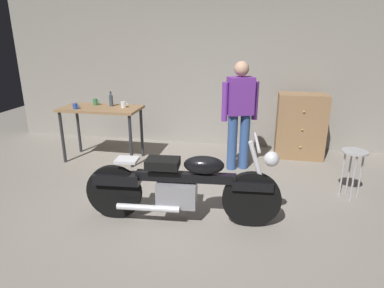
{
  "coord_description": "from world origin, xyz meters",
  "views": [
    {
      "loc": [
        0.81,
        -3.4,
        2.03
      ],
      "look_at": [
        0.02,
        0.7,
        0.65
      ],
      "focal_mm": 31.02,
      "sensor_mm": 36.0,
      "label": 1
    }
  ],
  "objects": [
    {
      "name": "ground_plane",
      "position": [
        0.0,
        0.0,
        0.0
      ],
      "size": [
        12.0,
        12.0,
        0.0
      ],
      "primitive_type": "plane",
      "color": "gray"
    },
    {
      "name": "back_wall",
      "position": [
        0.0,
        2.8,
        1.55
      ],
      "size": [
        8.0,
        0.12,
        3.1
      ],
      "primitive_type": "cube",
      "color": "gray",
      "rests_on": "ground_plane"
    },
    {
      "name": "workbench",
      "position": [
        -1.67,
        1.55,
        0.79
      ],
      "size": [
        1.3,
        0.64,
        0.9
      ],
      "color": "#99724C",
      "rests_on": "ground_plane"
    },
    {
      "name": "motorcycle",
      "position": [
        0.08,
        -0.15,
        0.45
      ],
      "size": [
        2.19,
        0.6,
        1.0
      ],
      "rotation": [
        0.0,
        0.0,
        0.07
      ],
      "color": "black",
      "rests_on": "ground_plane"
    },
    {
      "name": "person_standing",
      "position": [
        0.59,
        1.56,
        0.93
      ],
      "size": [
        0.53,
        0.35,
        1.67
      ],
      "rotation": [
        0.0,
        0.0,
        3.54
      ],
      "color": "#35548F",
      "rests_on": "ground_plane"
    },
    {
      "name": "shop_stool",
      "position": [
        2.08,
        0.85,
        0.5
      ],
      "size": [
        0.32,
        0.32,
        0.64
      ],
      "color": "#B2B2B7",
      "rests_on": "ground_plane"
    },
    {
      "name": "wooden_dresser",
      "position": [
        1.59,
        2.3,
        0.55
      ],
      "size": [
        0.8,
        0.47,
        1.1
      ],
      "color": "#99724C",
      "rests_on": "ground_plane"
    },
    {
      "name": "mug_green_speckled",
      "position": [
        -1.83,
        1.7,
        0.95
      ],
      "size": [
        0.11,
        0.08,
        0.11
      ],
      "color": "#3D7F4C",
      "rests_on": "workbench"
    },
    {
      "name": "mug_white_ceramic",
      "position": [
        -1.29,
        1.61,
        0.95
      ],
      "size": [
        0.12,
        0.09,
        0.09
      ],
      "color": "white",
      "rests_on": "workbench"
    },
    {
      "name": "mug_blue_enamel",
      "position": [
        -2.0,
        1.36,
        0.95
      ],
      "size": [
        0.11,
        0.08,
        0.09
      ],
      "color": "#2D51AD",
      "rests_on": "workbench"
    },
    {
      "name": "bottle",
      "position": [
        -1.53,
        1.67,
        1.0
      ],
      "size": [
        0.06,
        0.06,
        0.24
      ],
      "color": "#3F4C59",
      "rests_on": "workbench"
    }
  ]
}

